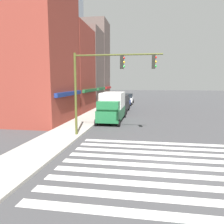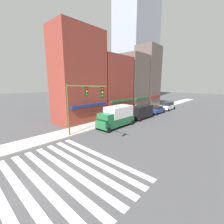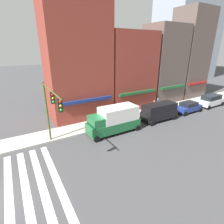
{
  "view_description": "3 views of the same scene",
  "coord_description": "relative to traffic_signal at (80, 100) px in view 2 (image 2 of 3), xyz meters",
  "views": [
    {
      "loc": [
        -10.71,
        1.05,
        4.19
      ],
      "look_at": [
        11.95,
        4.7,
        1.0
      ],
      "focal_mm": 35.0,
      "sensor_mm": 36.0,
      "label": 1
    },
    {
      "loc": [
        -4.31,
        -9.21,
        6.43
      ],
      "look_at": [
        12.51,
        6.0,
        2.0
      ],
      "focal_mm": 24.0,
      "sensor_mm": 36.0,
      "label": 2
    },
    {
      "loc": [
        2.44,
        -11.07,
        9.34
      ],
      "look_at": [
        12.51,
        6.0,
        2.0
      ],
      "focal_mm": 28.0,
      "sensor_mm": 36.0,
      "label": 3
    }
  ],
  "objects": [
    {
      "name": "ground_plane",
      "position": [
        -5.17,
        -4.02,
        -4.64
      ],
      "size": [
        200.0,
        200.0,
        0.0
      ],
      "primitive_type": "plane",
      "color": "#424244"
    },
    {
      "name": "sidewalk_left",
      "position": [
        -5.17,
        3.48,
        -4.57
      ],
      "size": [
        120.0,
        3.0,
        0.15
      ],
      "color": "#B2ADA3",
      "rests_on": "ground_plane"
    },
    {
      "name": "crosswalk_stripes",
      "position": [
        -5.17,
        -4.02,
        -4.64
      ],
      "size": [
        8.9,
        10.8,
        0.01
      ],
      "color": "silver",
      "rests_on": "ground_plane"
    },
    {
      "name": "storefront_row",
      "position": [
        16.28,
        7.47,
        2.32
      ],
      "size": [
        29.56,
        5.3,
        15.97
      ],
      "color": "maroon",
      "rests_on": "ground_plane"
    },
    {
      "name": "tower_distant",
      "position": [
        46.84,
        23.79,
        28.36
      ],
      "size": [
        18.69,
        11.62,
        66.01
      ],
      "color": "#939EAD",
      "rests_on": "ground_plane"
    },
    {
      "name": "traffic_signal",
      "position": [
        0.0,
        0.0,
        0.0
      ],
      "size": [
        0.32,
        6.47,
        6.3
      ],
      "color": "#474C1E",
      "rests_on": "ground_plane"
    },
    {
      "name": "box_truck_green",
      "position": [
        6.87,
        0.68,
        -3.05
      ],
      "size": [
        6.21,
        2.42,
        3.04
      ],
      "rotation": [
        0.0,
        0.0,
        0.0
      ],
      "color": "#1E6638",
      "rests_on": "ground_plane"
    },
    {
      "name": "van_black",
      "position": [
        13.97,
        0.68,
        -3.36
      ],
      "size": [
        5.05,
        2.22,
        2.34
      ],
      "rotation": [
        0.0,
        0.0,
        -0.03
      ],
      "color": "black",
      "rests_on": "ground_plane"
    },
    {
      "name": "sedan_blue",
      "position": [
        20.07,
        0.68,
        -3.8
      ],
      "size": [
        4.43,
        2.02,
        1.59
      ],
      "rotation": [
        0.0,
        0.0,
        0.02
      ],
      "color": "navy",
      "rests_on": "ground_plane"
    },
    {
      "name": "suv_white",
      "position": [
        25.85,
        0.68,
        -3.61
      ],
      "size": [
        4.74,
        2.12,
        1.94
      ],
      "rotation": [
        0.0,
        0.0,
        0.02
      ],
      "color": "white",
      "rests_on": "ground_plane"
    },
    {
      "name": "pedestrian_blue_shirt",
      "position": [
        16.72,
        3.8,
        -3.57
      ],
      "size": [
        0.32,
        0.32,
        1.77
      ],
      "rotation": [
        0.0,
        0.0,
        0.97
      ],
      "color": "#23232D",
      "rests_on": "sidewalk_left"
    },
    {
      "name": "pedestrian_green_top",
      "position": [
        11.32,
        3.11,
        -3.57
      ],
      "size": [
        0.32,
        0.32,
        1.77
      ],
      "rotation": [
        0.0,
        0.0,
        4.96
      ],
      "color": "#23232D",
      "rests_on": "sidewalk_left"
    },
    {
      "name": "pedestrian_orange_vest",
      "position": [
        15.42,
        3.24,
        -3.57
      ],
      "size": [
        0.32,
        0.32,
        1.77
      ],
      "rotation": [
        0.0,
        0.0,
        2.45
      ],
      "color": "#23232D",
      "rests_on": "sidewalk_left"
    }
  ]
}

